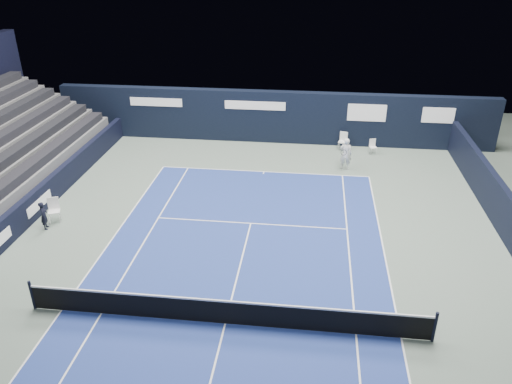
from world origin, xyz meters
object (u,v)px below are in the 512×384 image
folding_chair_back_a (343,138)px  folding_chair_back_b (373,145)px  tennis_net (225,311)px  tennis_player (346,154)px  line_judge_chair (54,208)px

folding_chair_back_a → folding_chair_back_b: 1.75m
tennis_net → tennis_player: size_ratio=7.43×
tennis_player → folding_chair_back_a: bearing=90.0°
folding_chair_back_b → line_judge_chair: (-14.41, -9.54, 0.12)m
folding_chair_back_b → tennis_net: (-5.92, -15.20, 0.02)m
folding_chair_back_b → tennis_net: 16.31m
folding_chair_back_b → tennis_player: size_ratio=0.50×
folding_chair_back_b → tennis_net: size_ratio=0.07×
tennis_player → folding_chair_back_b: bearing=55.3°
folding_chair_back_b → tennis_player: bearing=-142.2°
folding_chair_back_a → tennis_net: size_ratio=0.08×
folding_chair_back_a → tennis_net: 16.29m
folding_chair_back_a → tennis_net: (-4.26, -15.72, -0.18)m
line_judge_chair → tennis_player: (12.75, 7.14, 0.25)m
folding_chair_back_b → tennis_player: tennis_player is taller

